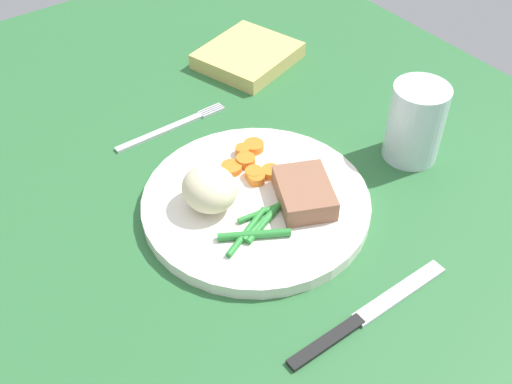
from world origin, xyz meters
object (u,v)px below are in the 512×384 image
meat_portion (304,193)px  dinner_plate (256,203)px  water_glass (414,128)px  napkin (248,56)px  fork (171,128)px  knife (366,315)px

meat_portion → dinner_plate: bearing=-130.6°
water_glass → napkin: water_glass is taller
meat_portion → fork: bearing=-168.9°
dinner_plate → water_glass: (3.80, 21.76, 3.53)cm
fork → water_glass: water_glass is taller
dinner_plate → fork: dinner_plate is taller
meat_portion → knife: 16.14cm
meat_portion → water_glass: water_glass is taller
dinner_plate → knife: 18.88cm
meat_portion → fork: (-22.70, -4.46, -2.68)cm
knife → napkin: napkin is taller
dinner_plate → fork: bearing=-179.2°
fork → dinner_plate: bearing=-1.5°
water_glass → fork: bearing=-136.1°
dinner_plate → napkin: bearing=145.8°
dinner_plate → fork: (-19.10, -0.26, -0.60)cm
dinner_plate → napkin: (-26.55, 18.02, 0.37)cm
meat_portion → napkin: size_ratio=0.58×
fork → knife: 37.97cm
napkin → knife: bearing=-21.9°
water_glass → napkin: bearing=-173.0°
napkin → fork: bearing=-67.8°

